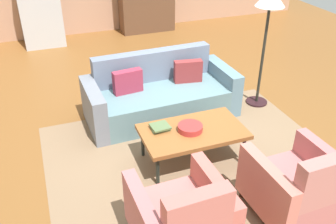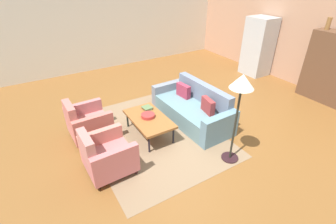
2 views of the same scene
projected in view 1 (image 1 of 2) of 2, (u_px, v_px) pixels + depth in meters
The scene contains 10 objects.
ground_plane at pixel (185, 122), 5.25m from camera, with size 11.61×11.61×0.00m, color brown.
area_rug at pixel (190, 157), 4.56m from camera, with size 3.40×2.60×0.01m, color #81664B.
couch at pixel (159, 95), 5.33m from camera, with size 2.13×0.96×0.86m.
coffee_table at pixel (193, 132), 4.32m from camera, with size 1.20×0.70×0.43m.
armchair_left at pixel (183, 221), 3.23m from camera, with size 0.82×0.82×0.88m.
armchair_right at pixel (298, 188), 3.58m from camera, with size 0.82×0.82×0.88m.
fruit_bowl at pixel (190, 128), 4.27m from camera, with size 0.29×0.29×0.07m, color #AB2F2D.
book_stack at pixel (160, 127), 4.30m from camera, with size 0.22×0.21×0.05m.
refrigerator at pixel (38, 0), 7.49m from camera, with size 0.80×0.73×1.85m.
floor_lamp at pixel (269, 9), 4.99m from camera, with size 0.40×0.40×1.72m.
Camera 1 is at (-1.76, -4.09, 2.80)m, focal length 39.85 mm.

